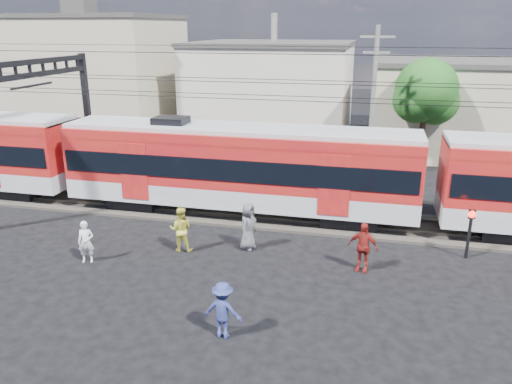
{
  "coord_description": "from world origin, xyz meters",
  "views": [
    {
      "loc": [
        6.18,
        -13.19,
        8.41
      ],
      "look_at": [
        1.81,
        5.0,
        2.19
      ],
      "focal_mm": 35.0,
      "sensor_mm": 36.0,
      "label": 1
    }
  ],
  "objects_px": {
    "pedestrian_a": "(86,242)",
    "crossing_signal": "(470,225)",
    "pedestrian_c": "(223,310)",
    "commuter_train": "(243,165)"
  },
  "relations": [
    {
      "from": "pedestrian_c",
      "to": "commuter_train",
      "type": "bearing_deg",
      "value": -74.12
    },
    {
      "from": "pedestrian_c",
      "to": "crossing_signal",
      "type": "xyz_separation_m",
      "value": [
        7.52,
        7.02,
        0.51
      ]
    },
    {
      "from": "commuter_train",
      "to": "crossing_signal",
      "type": "height_order",
      "value": "commuter_train"
    },
    {
      "from": "pedestrian_a",
      "to": "crossing_signal",
      "type": "xyz_separation_m",
      "value": [
        13.88,
        3.64,
        0.56
      ]
    },
    {
      "from": "crossing_signal",
      "to": "pedestrian_a",
      "type": "bearing_deg",
      "value": -165.3
    },
    {
      "from": "pedestrian_a",
      "to": "crossing_signal",
      "type": "bearing_deg",
      "value": -3.76
    },
    {
      "from": "commuter_train",
      "to": "pedestrian_a",
      "type": "height_order",
      "value": "commuter_train"
    },
    {
      "from": "pedestrian_a",
      "to": "pedestrian_c",
      "type": "distance_m",
      "value": 7.2
    },
    {
      "from": "pedestrian_c",
      "to": "crossing_signal",
      "type": "distance_m",
      "value": 10.3
    },
    {
      "from": "pedestrian_a",
      "to": "commuter_train",
      "type": "bearing_deg",
      "value": 35.86
    }
  ]
}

